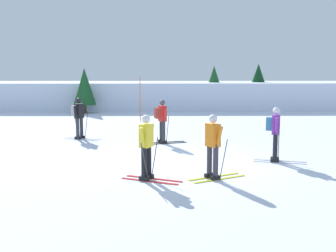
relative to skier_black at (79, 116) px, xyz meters
name	(u,v)px	position (x,y,z in m)	size (l,w,h in m)	color
ground_plane	(189,165)	(4.25, -4.75, -0.96)	(120.00, 120.00, 0.00)	silver
far_snow_ridge	(173,95)	(4.25, 14.40, 0.01)	(80.00, 6.52, 1.93)	silver
skier_black	(79,116)	(0.00, 0.00, 0.00)	(1.62, 0.97, 1.71)	silver
skier_purple	(275,131)	(6.95, -4.37, 0.00)	(1.64, 0.97, 1.71)	silver
skier_yellow	(147,145)	(3.04, -6.48, -0.04)	(1.61, 0.99, 1.71)	red
skier_orange	(213,145)	(4.77, -6.42, -0.04)	(1.58, 1.08, 1.71)	gold
skier_red	(162,119)	(3.43, -1.06, 0.00)	(1.64, 0.96, 1.71)	black
trail_marker_pole	(140,99)	(2.22, 5.87, 0.27)	(0.04, 0.04, 2.46)	#C65614
conifer_far_left	(214,82)	(7.24, 13.53, 1.04)	(1.52, 1.52, 3.15)	#513823
conifer_far_right	(85,86)	(-1.67, 10.37, 0.81)	(1.47, 1.47, 2.98)	#513823
conifer_far_centre	(258,82)	(10.59, 13.94, 0.97)	(1.93, 1.93, 3.29)	#513823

